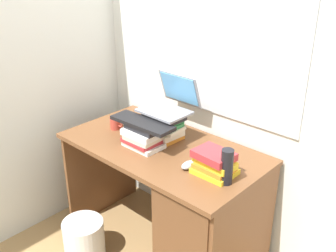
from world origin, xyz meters
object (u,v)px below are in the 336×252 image
desk (198,216)px  computer_mouse (189,165)px  water_bottle (227,167)px  wastebasket (84,239)px  book_stack_side (214,163)px  mug (116,123)px  laptop (171,102)px  book_stack_keyboard_riser (144,136)px  book_stack_tall (164,126)px  keyboard (142,123)px

desk → computer_mouse: bearing=-116.4°
water_bottle → wastebasket: water_bottle is taller
book_stack_side → wastebasket: size_ratio=0.87×
desk → mug: bearing=-179.9°
laptop → water_bottle: bearing=-20.4°
laptop → mug: size_ratio=2.80×
book_stack_keyboard_riser → computer_mouse: (0.37, -0.01, -0.05)m
computer_mouse → desk: bearing=63.6°
book_stack_tall → keyboard: book_stack_tall is taller
mug → book_stack_side: bearing=-1.2°
desk → book_stack_tall: 0.59m
book_stack_keyboard_riser → keyboard: (-0.00, -0.01, 0.09)m
laptop → keyboard: 0.24m
laptop → desk: bearing=-24.0°
book_stack_tall → book_stack_keyboard_riser: 0.16m
book_stack_keyboard_riser → keyboard: keyboard is taller
computer_mouse → keyboard: bearing=179.0°
book_stack_tall → mug: size_ratio=2.18×
book_stack_side → mug: size_ratio=2.16×
keyboard → wastebasket: (-0.23, -0.35, -0.79)m
book_stack_side → mug: 0.84m
book_stack_tall → computer_mouse: size_ratio=2.28×
laptop → computer_mouse: 0.47m
wastebasket → book_stack_side: bearing=27.3°
desk → keyboard: keyboard is taller
book_stack_keyboard_riser → book_stack_side: (0.51, 0.03, -0.01)m
keyboard → mug: size_ratio=3.86×
wastebasket → water_bottle: bearing=22.6°
desk → wastebasket: desk is taller
desk → mug: (-0.73, -0.00, 0.39)m
computer_mouse → water_bottle: (0.24, 0.01, 0.08)m
keyboard → wastebasket: keyboard is taller
desk → keyboard: size_ratio=3.04×
keyboard → mug: bearing=167.5°
desk → keyboard: 0.65m
water_bottle → desk: bearing=166.5°
book_stack_side → keyboard: size_ratio=0.56×
book_stack_tall → book_stack_keyboard_riser: bearing=-99.2°
book_stack_side → computer_mouse: (-0.14, -0.05, -0.05)m
book_stack_tall → mug: bearing=-163.1°
water_bottle → laptop: bearing=159.6°
laptop → computer_mouse: (0.35, -0.23, -0.22)m
laptop → wastebasket: size_ratio=1.13×
desk → water_bottle: bearing=-13.5°
computer_mouse → mug: mug is taller
laptop → wastebasket: bearing=-113.6°
book_stack_side → water_bottle: (0.10, -0.03, 0.03)m
desk → book_stack_keyboard_riser: book_stack_keyboard_riser is taller
desk → water_bottle: water_bottle is taller
keyboard → mug: (-0.32, 0.06, -0.11)m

